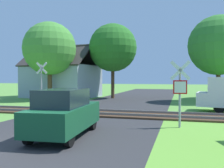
{
  "coord_description": "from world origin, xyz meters",
  "views": [
    {
      "loc": [
        4.71,
        -7.04,
        2.19
      ],
      "look_at": [
        0.5,
        8.2,
        1.8
      ],
      "focal_mm": 40.0,
      "sensor_mm": 36.0,
      "label": 1
    }
  ],
  "objects_px": {
    "tree_center": "(113,48)",
    "parked_car": "(64,113)",
    "tree_left": "(50,49)",
    "tree_right": "(219,45)",
    "crossing_sign_far": "(41,82)",
    "stop_sign_near": "(180,90)",
    "house": "(62,80)"
  },
  "relations": [
    {
      "from": "tree_left",
      "to": "parked_car",
      "type": "relative_size",
      "value": 1.88
    },
    {
      "from": "stop_sign_near",
      "to": "tree_center",
      "type": "bearing_deg",
      "value": -72.73
    },
    {
      "from": "tree_left",
      "to": "crossing_sign_far",
      "type": "bearing_deg",
      "value": -65.34
    },
    {
      "from": "stop_sign_near",
      "to": "house",
      "type": "height_order",
      "value": "house"
    },
    {
      "from": "crossing_sign_far",
      "to": "tree_center",
      "type": "distance_m",
      "value": 10.9
    },
    {
      "from": "tree_right",
      "to": "tree_center",
      "type": "bearing_deg",
      "value": 171.52
    },
    {
      "from": "house",
      "to": "tree_right",
      "type": "xyz_separation_m",
      "value": [
        16.32,
        -1.48,
        3.16
      ]
    },
    {
      "from": "stop_sign_near",
      "to": "crossing_sign_far",
      "type": "relative_size",
      "value": 0.89
    },
    {
      "from": "tree_left",
      "to": "tree_center",
      "type": "height_order",
      "value": "tree_center"
    },
    {
      "from": "house",
      "to": "tree_left",
      "type": "bearing_deg",
      "value": -73.98
    },
    {
      "from": "crossing_sign_far",
      "to": "parked_car",
      "type": "distance_m",
      "value": 9.24
    },
    {
      "from": "tree_left",
      "to": "parked_car",
      "type": "distance_m",
      "value": 16.55
    },
    {
      "from": "tree_left",
      "to": "tree_right",
      "type": "distance_m",
      "value": 15.93
    },
    {
      "from": "stop_sign_near",
      "to": "tree_left",
      "type": "height_order",
      "value": "tree_left"
    },
    {
      "from": "tree_left",
      "to": "parked_car",
      "type": "bearing_deg",
      "value": -58.68
    },
    {
      "from": "stop_sign_near",
      "to": "house",
      "type": "relative_size",
      "value": 0.34
    },
    {
      "from": "stop_sign_near",
      "to": "parked_car",
      "type": "bearing_deg",
      "value": 26.01
    },
    {
      "from": "tree_center",
      "to": "tree_left",
      "type": "bearing_deg",
      "value": -145.69
    },
    {
      "from": "tree_center",
      "to": "tree_right",
      "type": "bearing_deg",
      "value": -8.48
    },
    {
      "from": "house",
      "to": "tree_right",
      "type": "relative_size",
      "value": 1.1
    },
    {
      "from": "stop_sign_near",
      "to": "crossing_sign_far",
      "type": "height_order",
      "value": "crossing_sign_far"
    },
    {
      "from": "crossing_sign_far",
      "to": "tree_left",
      "type": "bearing_deg",
      "value": 112.85
    },
    {
      "from": "tree_center",
      "to": "parked_car",
      "type": "height_order",
      "value": "tree_center"
    },
    {
      "from": "crossing_sign_far",
      "to": "parked_car",
      "type": "xyz_separation_m",
      "value": [
        5.44,
        -7.4,
        -1.03
      ]
    },
    {
      "from": "crossing_sign_far",
      "to": "tree_center",
      "type": "relative_size",
      "value": 0.42
    },
    {
      "from": "tree_center",
      "to": "parked_car",
      "type": "relative_size",
      "value": 1.95
    },
    {
      "from": "stop_sign_near",
      "to": "parked_car",
      "type": "height_order",
      "value": "stop_sign_near"
    },
    {
      "from": "tree_center",
      "to": "tree_right",
      "type": "distance_m",
      "value": 10.44
    },
    {
      "from": "crossing_sign_far",
      "to": "house",
      "type": "bearing_deg",
      "value": 107.24
    },
    {
      "from": "stop_sign_near",
      "to": "tree_right",
      "type": "bearing_deg",
      "value": -112.73
    },
    {
      "from": "stop_sign_near",
      "to": "tree_right",
      "type": "xyz_separation_m",
      "value": [
        3.3,
        13.01,
        3.45
      ]
    },
    {
      "from": "tree_right",
      "to": "crossing_sign_far",
      "type": "bearing_deg",
      "value": -146.7
    }
  ]
}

